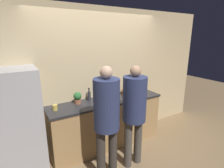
% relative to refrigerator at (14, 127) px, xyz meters
% --- Properties ---
extents(ground_plane, '(14.00, 14.00, 0.00)m').
position_rel_refrigerator_xyz_m(ground_plane, '(1.53, -0.28, -0.83)').
color(ground_plane, '#8C704C').
extents(wall_back, '(5.20, 0.06, 2.60)m').
position_rel_refrigerator_xyz_m(wall_back, '(1.53, 0.33, 0.47)').
color(wall_back, '#D6BC8C').
rests_on(wall_back, ground_plane).
extents(counter, '(2.18, 0.59, 0.94)m').
position_rel_refrigerator_xyz_m(counter, '(1.53, 0.05, -0.36)').
color(counter, tan).
rests_on(counter, ground_plane).
extents(refrigerator, '(0.74, 0.64, 1.66)m').
position_rel_refrigerator_xyz_m(refrigerator, '(0.00, 0.00, 0.00)').
color(refrigerator, '#B7B7BC').
rests_on(refrigerator, ground_plane).
extents(person_left, '(0.36, 0.36, 1.71)m').
position_rel_refrigerator_xyz_m(person_left, '(1.12, -0.70, 0.20)').
color(person_left, '#38332D').
rests_on(person_left, ground_plane).
extents(person_center, '(0.36, 0.36, 1.67)m').
position_rel_refrigerator_xyz_m(person_center, '(1.63, -0.66, 0.17)').
color(person_center, '#4C4742').
rests_on(person_center, ground_plane).
extents(fruit_bowl, '(0.35, 0.35, 0.13)m').
position_rel_refrigerator_xyz_m(fruit_bowl, '(2.09, 0.08, 0.15)').
color(fruit_bowl, brown).
rests_on(fruit_bowl, counter).
extents(utensil_crock, '(0.11, 0.11, 0.27)m').
position_rel_refrigerator_xyz_m(utensil_crock, '(2.44, 0.23, 0.18)').
color(utensil_crock, '#3D424C').
rests_on(utensil_crock, counter).
extents(bottle_clear, '(0.07, 0.07, 0.20)m').
position_rel_refrigerator_xyz_m(bottle_clear, '(1.40, -0.07, 0.18)').
color(bottle_clear, silver).
rests_on(bottle_clear, counter).
extents(bottle_dark, '(0.06, 0.06, 0.23)m').
position_rel_refrigerator_xyz_m(bottle_dark, '(1.24, 0.19, 0.19)').
color(bottle_dark, '#333338').
rests_on(bottle_dark, counter).
extents(cup_yellow, '(0.08, 0.08, 0.09)m').
position_rel_refrigerator_xyz_m(cup_yellow, '(0.59, 0.04, 0.15)').
color(cup_yellow, gold).
rests_on(cup_yellow, counter).
extents(potted_plant, '(0.14, 0.14, 0.21)m').
position_rel_refrigerator_xyz_m(potted_plant, '(1.00, 0.13, 0.22)').
color(potted_plant, '#9E6042').
rests_on(potted_plant, counter).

